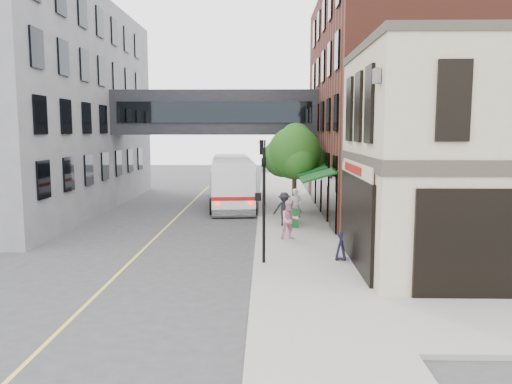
{
  "coord_description": "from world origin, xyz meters",
  "views": [
    {
      "loc": [
        0.47,
        -17.03,
        5.27
      ],
      "look_at": [
        0.08,
        2.58,
        2.86
      ],
      "focal_mm": 35.0,
      "sensor_mm": 36.0,
      "label": 1
    }
  ],
  "objects_px": {
    "bus": "(232,179)",
    "newspaper_box": "(293,218)",
    "pedestrian_b": "(290,220)",
    "sandwich_board": "(341,246)",
    "pedestrian_a": "(296,206)",
    "pedestrian_c": "(284,209)"
  },
  "relations": [
    {
      "from": "bus",
      "to": "newspaper_box",
      "type": "height_order",
      "value": "bus"
    },
    {
      "from": "pedestrian_b",
      "to": "sandwich_board",
      "type": "bearing_deg",
      "value": -76.9
    },
    {
      "from": "pedestrian_b",
      "to": "sandwich_board",
      "type": "relative_size",
      "value": 1.73
    },
    {
      "from": "pedestrian_a",
      "to": "newspaper_box",
      "type": "height_order",
      "value": "pedestrian_a"
    },
    {
      "from": "pedestrian_b",
      "to": "newspaper_box",
      "type": "bearing_deg",
      "value": 69.65
    },
    {
      "from": "pedestrian_c",
      "to": "newspaper_box",
      "type": "bearing_deg",
      "value": -37.49
    },
    {
      "from": "pedestrian_a",
      "to": "sandwich_board",
      "type": "relative_size",
      "value": 1.81
    },
    {
      "from": "pedestrian_a",
      "to": "sandwich_board",
      "type": "height_order",
      "value": "pedestrian_a"
    },
    {
      "from": "pedestrian_a",
      "to": "pedestrian_c",
      "type": "distance_m",
      "value": 0.97
    },
    {
      "from": "newspaper_box",
      "to": "pedestrian_c",
      "type": "bearing_deg",
      "value": 129.37
    },
    {
      "from": "pedestrian_a",
      "to": "sandwich_board",
      "type": "bearing_deg",
      "value": -95.96
    },
    {
      "from": "bus",
      "to": "pedestrian_c",
      "type": "xyz_separation_m",
      "value": [
        3.46,
        -8.9,
        -0.79
      ]
    },
    {
      "from": "pedestrian_a",
      "to": "pedestrian_c",
      "type": "relative_size",
      "value": 1.06
    },
    {
      "from": "newspaper_box",
      "to": "sandwich_board",
      "type": "xyz_separation_m",
      "value": [
        1.54,
        -6.66,
        0.05
      ]
    },
    {
      "from": "bus",
      "to": "pedestrian_c",
      "type": "relative_size",
      "value": 6.83
    },
    {
      "from": "pedestrian_a",
      "to": "sandwich_board",
      "type": "xyz_separation_m",
      "value": [
        1.34,
        -7.76,
        -0.43
      ]
    },
    {
      "from": "pedestrian_c",
      "to": "sandwich_board",
      "type": "distance_m",
      "value": 7.36
    },
    {
      "from": "pedestrian_b",
      "to": "sandwich_board",
      "type": "height_order",
      "value": "pedestrian_b"
    },
    {
      "from": "bus",
      "to": "pedestrian_a",
      "type": "xyz_separation_m",
      "value": [
        4.13,
        -8.21,
        -0.73
      ]
    },
    {
      "from": "pedestrian_a",
      "to": "sandwich_board",
      "type": "distance_m",
      "value": 7.88
    },
    {
      "from": "pedestrian_b",
      "to": "sandwich_board",
      "type": "distance_m",
      "value": 4.17
    },
    {
      "from": "pedestrian_a",
      "to": "pedestrian_c",
      "type": "bearing_deg",
      "value": -150.0
    }
  ]
}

